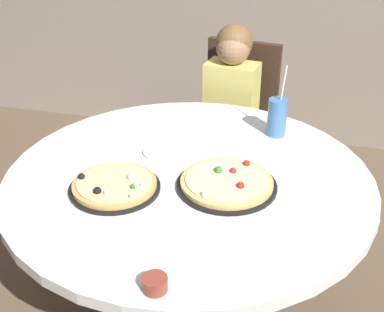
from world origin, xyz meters
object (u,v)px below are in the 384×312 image
Objects in this scene: pizza_veggie at (227,183)px; plate_small at (166,151)px; dining_table at (189,193)px; diner_child at (225,142)px; sauce_bowl at (155,284)px; chair_wooden at (236,120)px; soda_cup at (277,117)px; pizza_cheese at (115,186)px.

plate_small is at bearing 145.84° from pizza_veggie.
plate_small is at bearing 132.99° from dining_table.
sauce_bowl is (0.08, -1.39, 0.29)m from diner_child.
diner_child is at bearing 90.77° from dining_table.
soda_cup is (0.26, -0.57, 0.30)m from chair_wooden.
chair_wooden is 0.19m from diner_child.
chair_wooden is at bearing 114.73° from soda_cup.
diner_child is 3.37× the size of pizza_cheese.
chair_wooden is 1.19m from pizza_cheese.
soda_cup is at bearing 56.07° from dining_table.
sauce_bowl is (-0.09, -0.55, 0.00)m from pizza_veggie.
diner_child is 6.01× the size of plate_small.
dining_table is 0.52m from soda_cup.
plate_small is at bearing 104.90° from sauce_bowl.
pizza_veggie is 0.34m from plate_small.
chair_wooden is at bearing 78.32° from pizza_cheese.
pizza_veggie is (0.14, -1.03, 0.24)m from chair_wooden.
chair_wooden reaches higher than pizza_veggie.
pizza_veggie is at bearing -34.16° from plate_small.
pizza_cheese is at bearing -163.03° from pizza_veggie.
dining_table is 0.82m from diner_child.
soda_cup reaches higher than pizza_cheese.
diner_child is at bearing 100.88° from pizza_veggie.
chair_wooden reaches higher than pizza_cheese.
dining_table is 0.21m from plate_small.
sauce_bowl is 0.39× the size of plate_small.
soda_cup is (0.27, 0.41, 0.17)m from dining_table.
pizza_cheese is (-0.38, -0.11, 0.00)m from pizza_veggie.
soda_cup is 4.40× the size of sauce_bowl.
pizza_veggie is 1.98× the size of plate_small.
sauce_bowl reaches higher than dining_table.
sauce_bowl is (0.29, -0.43, 0.00)m from pizza_cheese.
plate_small is (-0.15, -0.84, 0.22)m from chair_wooden.
pizza_cheese is at bearing -102.46° from diner_child.
sauce_bowl reaches higher than plate_small.
diner_child reaches higher than pizza_cheese.
chair_wooden reaches higher than dining_table.
chair_wooden is 5.28× the size of plate_small.
dining_table is at bearing -123.93° from soda_cup.
dining_table is at bearing -47.01° from plate_small.
pizza_veggie is at bearing -104.94° from soda_cup.
diner_child is (-0.01, 0.80, -0.18)m from dining_table.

